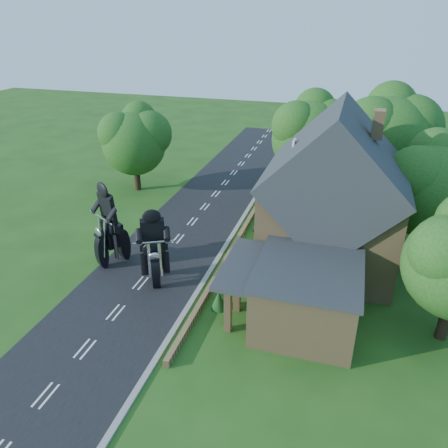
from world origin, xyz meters
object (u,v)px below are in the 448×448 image
(garden_wall, at_px, (231,251))
(motorcycle_follow, at_px, (113,252))
(house, at_px, (332,200))
(annex, at_px, (304,294))
(motorcycle_lead, at_px, (156,271))

(garden_wall, distance_m, motorcycle_follow, 7.79)
(garden_wall, bearing_deg, motorcycle_follow, -154.64)
(garden_wall, xyz_separation_m, motorcycle_follow, (-7.02, -3.33, 0.65))
(garden_wall, bearing_deg, house, 9.17)
(annex, distance_m, motorcycle_follow, 12.86)
(annex, distance_m, motorcycle_lead, 9.15)
(house, xyz_separation_m, annex, (-0.62, -6.80, -2.58))
(motorcycle_lead, height_order, motorcycle_follow, motorcycle_follow)
(house, relative_size, motorcycle_lead, 6.48)
(annex, relative_size, motorcycle_lead, 4.46)
(garden_wall, distance_m, motorcycle_lead, 5.73)
(garden_wall, relative_size, motorcycle_follow, 12.03)
(house, bearing_deg, annex, -95.24)
(garden_wall, xyz_separation_m, motorcycle_lead, (-3.43, -4.56, 0.54))
(motorcycle_lead, bearing_deg, garden_wall, -153.55)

